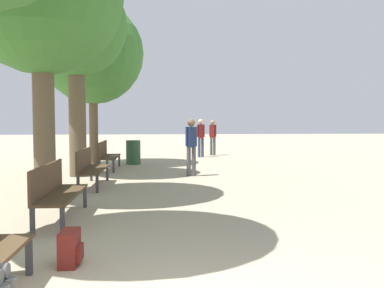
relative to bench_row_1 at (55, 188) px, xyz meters
name	(u,v)px	position (x,y,z in m)	size (l,w,h in m)	color
bench_row_1	(55,188)	(0.00, 0.00, 0.00)	(0.49, 1.90, 0.88)	#4C3823
bench_row_2	(89,165)	(0.00, 3.33, 0.00)	(0.49, 1.90, 0.88)	#4C3823
bench_row_3	(107,154)	(0.00, 6.66, 0.00)	(0.49, 1.90, 0.88)	#4C3823
tree_row_2	(76,28)	(-0.60, 5.16, 3.56)	(2.78, 2.78, 5.53)	brown
tree_row_3	(93,54)	(-0.60, 8.08, 3.31)	(3.46, 3.46, 5.55)	brown
backpack	(70,248)	(0.66, -2.16, -0.31)	(0.23, 0.37, 0.38)	maroon
pedestrian_near	(213,135)	(3.97, 11.56, 0.39)	(0.31, 0.27, 1.55)	#4C4C4C
pedestrian_mid	(191,143)	(2.53, 4.95, 0.41)	(0.32, 0.26, 1.59)	#4C4C4C
pedestrian_far	(201,135)	(3.36, 10.70, 0.40)	(0.32, 0.22, 1.57)	#384260
trash_bin	(133,152)	(0.74, 8.20, -0.08)	(0.50, 0.50, 0.83)	#2D5138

